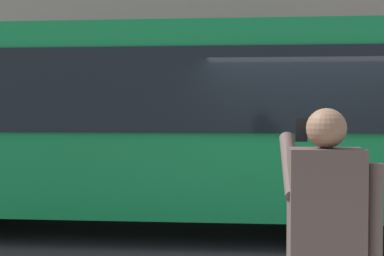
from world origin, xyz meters
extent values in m
plane|color=#2B2B2D|center=(0.00, 0.00, 0.00)|extent=(60.00, 60.00, 0.00)
cube|color=#0F7238|center=(2.21, -0.71, 1.70)|extent=(9.00, 2.50, 2.60)
cube|color=black|center=(2.21, 0.55, 2.10)|extent=(7.60, 0.06, 1.10)
cylinder|color=black|center=(-0.79, -1.81, 0.50)|extent=(1.00, 0.28, 1.00)
cylinder|color=black|center=(-0.79, 0.39, 0.50)|extent=(1.00, 0.28, 1.00)
cube|color=#473833|center=(0.37, 4.32, 1.30)|extent=(0.40, 0.24, 0.66)
sphere|color=brown|center=(0.37, 4.32, 1.74)|extent=(0.22, 0.22, 0.22)
cylinder|color=#473833|center=(0.11, 4.32, 1.26)|extent=(0.09, 0.09, 0.58)
cylinder|color=#473833|center=(0.55, 4.16, 1.52)|extent=(0.09, 0.48, 0.37)
cube|color=black|center=(0.47, 4.02, 1.72)|extent=(0.07, 0.01, 0.14)
camera|label=1|loc=(0.85, 7.26, 1.84)|focal=49.66mm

